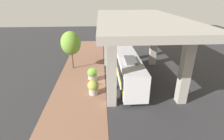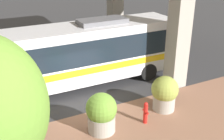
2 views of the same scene
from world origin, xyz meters
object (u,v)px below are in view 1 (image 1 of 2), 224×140
object	(u,v)px
bus	(129,69)
planter_front	(93,87)
planter_middle	(92,74)
fire_hydrant	(89,84)
street_tree_near	(71,43)

from	to	relation	value
bus	planter_front	distance (m)	4.80
bus	planter_middle	world-z (taller)	bus
bus	fire_hydrant	xyz separation A→B (m)	(-4.70, -0.78, -1.41)
planter_front	bus	bearing A→B (deg)	27.50
fire_hydrant	bus	bearing A→B (deg)	9.40
bus	planter_middle	distance (m)	4.63
bus	street_tree_near	xyz separation A→B (m)	(-7.37, 5.24, 1.86)
planter_middle	street_tree_near	size ratio (longest dim) A/B	0.31
bus	street_tree_near	world-z (taller)	street_tree_near
fire_hydrant	planter_middle	size ratio (longest dim) A/B	0.60
fire_hydrant	planter_front	xyz separation A→B (m)	(0.55, -1.38, 0.34)
street_tree_near	planter_middle	bearing A→B (deg)	-53.84
fire_hydrant	planter_middle	distance (m)	1.96
street_tree_near	fire_hydrant	bearing A→B (deg)	-66.06
street_tree_near	bus	bearing A→B (deg)	-35.40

